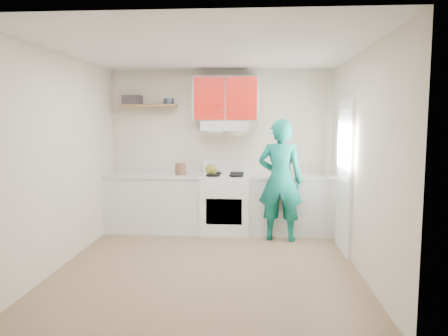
# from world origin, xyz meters

# --- Properties ---
(floor) EXTENTS (3.80, 3.80, 0.00)m
(floor) POSITION_xyz_m (0.00, 0.00, 0.00)
(floor) COLOR brown
(floor) RESTS_ON ground
(ceiling) EXTENTS (3.60, 3.80, 0.04)m
(ceiling) POSITION_xyz_m (0.00, 0.00, 2.60)
(ceiling) COLOR white
(ceiling) RESTS_ON floor
(back_wall) EXTENTS (3.60, 0.04, 2.60)m
(back_wall) POSITION_xyz_m (0.00, 1.90, 1.30)
(back_wall) COLOR beige
(back_wall) RESTS_ON floor
(front_wall) EXTENTS (3.60, 0.04, 2.60)m
(front_wall) POSITION_xyz_m (0.00, -1.90, 1.30)
(front_wall) COLOR beige
(front_wall) RESTS_ON floor
(left_wall) EXTENTS (0.04, 3.80, 2.60)m
(left_wall) POSITION_xyz_m (-1.80, 0.00, 1.30)
(left_wall) COLOR beige
(left_wall) RESTS_ON floor
(right_wall) EXTENTS (0.04, 3.80, 2.60)m
(right_wall) POSITION_xyz_m (1.80, 0.00, 1.30)
(right_wall) COLOR beige
(right_wall) RESTS_ON floor
(door) EXTENTS (0.05, 0.85, 2.05)m
(door) POSITION_xyz_m (1.78, 0.70, 1.02)
(door) COLOR white
(door) RESTS_ON floor
(door_glass) EXTENTS (0.01, 0.55, 0.95)m
(door_glass) POSITION_xyz_m (1.75, 0.70, 1.45)
(door_glass) COLOR white
(door_glass) RESTS_ON door
(counter_left) EXTENTS (1.52, 0.60, 0.90)m
(counter_left) POSITION_xyz_m (-1.04, 1.60, 0.45)
(counter_left) COLOR silver
(counter_left) RESTS_ON floor
(counter_right) EXTENTS (1.32, 0.60, 0.90)m
(counter_right) POSITION_xyz_m (1.14, 1.60, 0.45)
(counter_right) COLOR silver
(counter_right) RESTS_ON floor
(stove) EXTENTS (0.76, 0.65, 0.92)m
(stove) POSITION_xyz_m (0.10, 1.57, 0.46)
(stove) COLOR white
(stove) RESTS_ON floor
(range_hood) EXTENTS (0.76, 0.44, 0.15)m
(range_hood) POSITION_xyz_m (0.10, 1.68, 1.70)
(range_hood) COLOR silver
(range_hood) RESTS_ON back_wall
(upper_cabinets) EXTENTS (1.02, 0.33, 0.70)m
(upper_cabinets) POSITION_xyz_m (0.10, 1.73, 2.12)
(upper_cabinets) COLOR red
(upper_cabinets) RESTS_ON back_wall
(shelf) EXTENTS (0.90, 0.30, 0.04)m
(shelf) POSITION_xyz_m (-1.15, 1.75, 2.02)
(shelf) COLOR brown
(shelf) RESTS_ON back_wall
(books) EXTENTS (0.31, 0.25, 0.14)m
(books) POSITION_xyz_m (-1.41, 1.73, 2.11)
(books) COLOR #3E373C
(books) RESTS_ON shelf
(tin) EXTENTS (0.20, 0.20, 0.10)m
(tin) POSITION_xyz_m (-0.83, 1.77, 2.09)
(tin) COLOR #333D4C
(tin) RESTS_ON shelf
(kettle) EXTENTS (0.25, 0.25, 0.17)m
(kettle) POSITION_xyz_m (-0.12, 1.61, 1.00)
(kettle) COLOR olive
(kettle) RESTS_ON stove
(crock) EXTENTS (0.19, 0.19, 0.20)m
(crock) POSITION_xyz_m (-0.61, 1.54, 1.00)
(crock) COLOR brown
(crock) RESTS_ON counter_left
(cutting_board) EXTENTS (0.39, 0.32, 0.02)m
(cutting_board) POSITION_xyz_m (1.03, 1.54, 0.91)
(cutting_board) COLOR olive
(cutting_board) RESTS_ON counter_right
(silicone_mat) EXTENTS (0.40, 0.37, 0.01)m
(silicone_mat) POSITION_xyz_m (1.35, 1.62, 0.90)
(silicone_mat) COLOR red
(silicone_mat) RESTS_ON counter_right
(person) EXTENTS (0.72, 0.53, 1.80)m
(person) POSITION_xyz_m (0.94, 1.18, 0.90)
(person) COLOR #0B6A5A
(person) RESTS_ON floor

